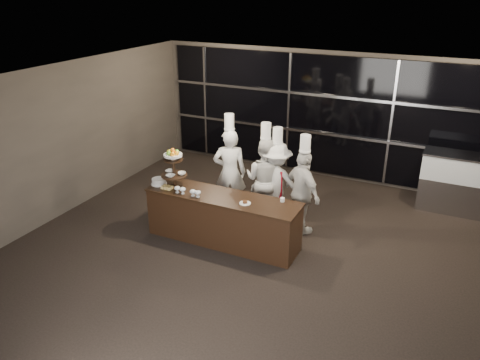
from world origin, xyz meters
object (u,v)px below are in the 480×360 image
at_px(display_case, 455,180).
at_px(chef_a, 230,172).
at_px(chef_c, 276,182).
at_px(chef_d, 303,192).
at_px(buffet_counter, 223,219).
at_px(display_stand, 174,165).
at_px(layer_cake, 159,181).
at_px(chef_b, 265,179).

relative_size(display_case, chef_a, 0.64).
xyz_separation_m(chef_c, chef_d, (0.62, -0.24, 0.01)).
distance_m(buffet_counter, chef_d, 1.55).
distance_m(display_case, chef_c, 3.72).
height_order(display_stand, chef_c, chef_c).
xyz_separation_m(layer_cake, chef_b, (1.65, 1.20, -0.11)).
distance_m(display_stand, chef_a, 1.29).
xyz_separation_m(buffet_counter, chef_d, (1.17, 0.96, 0.37)).
height_order(layer_cake, chef_d, chef_d).
height_order(display_stand, display_case, display_stand).
relative_size(display_stand, chef_a, 0.35).
distance_m(chef_b, chef_c, 0.23).
bearing_deg(buffet_counter, display_case, 40.89).
bearing_deg(chef_d, chef_b, 166.85).
bearing_deg(display_case, buffet_counter, -139.11).
bearing_deg(buffet_counter, chef_c, 65.52).
bearing_deg(chef_c, chef_b, -168.28).
bearing_deg(chef_b, buffet_counter, -105.81).
distance_m(display_stand, chef_c, 2.02).
distance_m(display_stand, chef_b, 1.82).
bearing_deg(chef_c, layer_cake, -146.16).
relative_size(chef_a, chef_c, 1.09).
bearing_deg(chef_c, buffet_counter, -114.48).
xyz_separation_m(display_case, chef_d, (-2.52, -2.23, 0.15)).
relative_size(chef_c, chef_d, 0.99).
bearing_deg(chef_c, display_case, 32.38).
height_order(buffet_counter, chef_c, chef_c).
bearing_deg(chef_b, display_stand, -138.97).
bearing_deg(display_case, chef_c, -147.62).
bearing_deg(layer_cake, chef_b, 36.21).
height_order(buffet_counter, chef_d, chef_d).
height_order(chef_c, chef_d, chef_d).
bearing_deg(buffet_counter, chef_b, 74.19).
bearing_deg(display_case, layer_cake, -147.07).
relative_size(chef_a, chef_b, 1.05).
bearing_deg(display_case, chef_b, -148.78).
relative_size(layer_cake, chef_c, 0.16).
bearing_deg(chef_a, layer_cake, -129.80).
relative_size(display_stand, chef_d, 0.39).
height_order(chef_b, chef_d, chef_b).
bearing_deg(chef_d, display_case, 41.56).
bearing_deg(display_stand, buffet_counter, 0.01).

